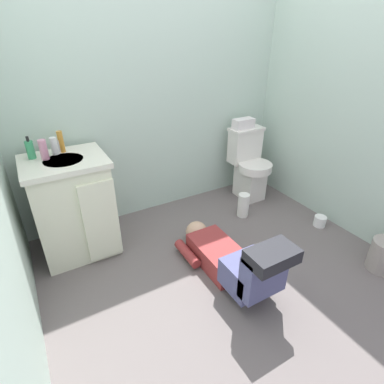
# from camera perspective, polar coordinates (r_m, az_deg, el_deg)

# --- Properties ---
(ground_plane) EXTENTS (3.09, 3.04, 0.04)m
(ground_plane) POSITION_cam_1_polar(r_m,az_deg,el_deg) (2.55, 4.28, -12.98)
(ground_plane) COLOR #655B5B
(wall_back) EXTENTS (2.75, 0.08, 2.40)m
(wall_back) POSITION_cam_1_polar(r_m,az_deg,el_deg) (2.88, -7.16, 19.06)
(wall_back) COLOR #B2C9BB
(wall_back) RESTS_ON ground_plane
(wall_right) EXTENTS (0.08, 2.04, 2.40)m
(wall_right) POSITION_cam_1_polar(r_m,az_deg,el_deg) (2.93, 28.55, 16.17)
(wall_right) COLOR #B2C9BB
(wall_right) RESTS_ON ground_plane
(toilet) EXTENTS (0.36, 0.46, 0.75)m
(toilet) POSITION_cam_1_polar(r_m,az_deg,el_deg) (3.32, 10.62, 5.05)
(toilet) COLOR white
(toilet) RESTS_ON ground_plane
(vanity_cabinet) EXTENTS (0.60, 0.53, 0.82)m
(vanity_cabinet) POSITION_cam_1_polar(r_m,az_deg,el_deg) (2.58, -21.35, -2.48)
(vanity_cabinet) COLOR beige
(vanity_cabinet) RESTS_ON ground_plane
(faucet) EXTENTS (0.02, 0.02, 0.10)m
(faucet) POSITION_cam_1_polar(r_m,az_deg,el_deg) (2.53, -23.83, 7.82)
(faucet) COLOR silver
(faucet) RESTS_ON vanity_cabinet
(person_plumber) EXTENTS (0.39, 1.06, 0.52)m
(person_plumber) POSITION_cam_1_polar(r_m,az_deg,el_deg) (2.28, 7.50, -12.44)
(person_plumber) COLOR maroon
(person_plumber) RESTS_ON ground_plane
(tissue_box) EXTENTS (0.22, 0.11, 0.10)m
(tissue_box) POSITION_cam_1_polar(r_m,az_deg,el_deg) (3.21, 9.65, 12.56)
(tissue_box) COLOR silver
(tissue_box) RESTS_ON toilet
(soap_dispenser) EXTENTS (0.06, 0.06, 0.17)m
(soap_dispenser) POSITION_cam_1_polar(r_m,az_deg,el_deg) (2.50, -28.10, 7.05)
(soap_dispenser) COLOR #399C65
(soap_dispenser) RESTS_ON vanity_cabinet
(bottle_pink) EXTENTS (0.06, 0.06, 0.15)m
(bottle_pink) POSITION_cam_1_polar(r_m,az_deg,el_deg) (2.44, -26.11, 7.15)
(bottle_pink) COLOR pink
(bottle_pink) RESTS_ON vanity_cabinet
(bottle_white) EXTENTS (0.05, 0.05, 0.13)m
(bottle_white) POSITION_cam_1_polar(r_m,az_deg,el_deg) (2.51, -24.46, 7.89)
(bottle_white) COLOR white
(bottle_white) RESTS_ON vanity_cabinet
(bottle_amber) EXTENTS (0.04, 0.04, 0.16)m
(bottle_amber) POSITION_cam_1_polar(r_m,az_deg,el_deg) (2.53, -23.39, 8.67)
(bottle_amber) COLOR orange
(bottle_amber) RESTS_ON vanity_cabinet
(trash_can) EXTENTS (0.22, 0.22, 0.25)m
(trash_can) POSITION_cam_1_polar(r_m,az_deg,el_deg) (2.79, 32.39, -10.05)
(trash_can) COLOR gray
(trash_can) RESTS_ON ground_plane
(paper_towel_roll) EXTENTS (0.11, 0.11, 0.24)m
(paper_towel_roll) POSITION_cam_1_polar(r_m,az_deg,el_deg) (3.04, 9.61, -2.45)
(paper_towel_roll) COLOR white
(paper_towel_roll) RESTS_ON ground_plane
(toilet_paper_roll) EXTENTS (0.11, 0.11, 0.10)m
(toilet_paper_roll) POSITION_cam_1_polar(r_m,az_deg,el_deg) (3.13, 22.89, -5.06)
(toilet_paper_roll) COLOR white
(toilet_paper_roll) RESTS_ON ground_plane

